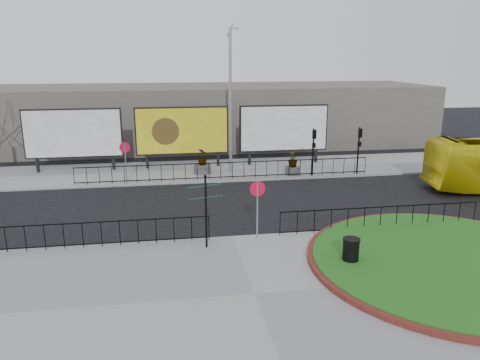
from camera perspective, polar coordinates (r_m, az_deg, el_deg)
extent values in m
plane|color=black|center=(19.96, -0.97, -7.16)|extent=(90.00, 90.00, 0.00)
cube|color=gray|center=(15.48, 1.75, -13.87)|extent=(30.00, 10.00, 0.12)
cube|color=gray|center=(31.32, -4.11, 1.18)|extent=(44.00, 6.00, 0.12)
cylinder|color=maroon|center=(18.98, 24.27, -9.09)|extent=(10.40, 10.40, 0.18)
cylinder|color=#1D5316|center=(18.97, 24.28, -9.04)|extent=(10.00, 10.00, 0.22)
cylinder|color=gray|center=(28.49, -13.75, 1.99)|extent=(0.07, 0.07, 2.40)
cylinder|color=#B70C2D|center=(28.30, -13.87, 3.87)|extent=(0.64, 0.03, 0.64)
cylinder|color=white|center=(28.32, -13.86, 3.87)|extent=(0.50, 0.03, 0.50)
cylinder|color=gray|center=(19.29, 2.13, -3.78)|extent=(0.07, 0.07, 2.40)
cylinder|color=#B70C2D|center=(19.00, 2.16, -1.07)|extent=(0.64, 0.03, 0.64)
cylinder|color=white|center=(19.02, 2.14, -1.06)|extent=(0.50, 0.03, 0.50)
cube|color=black|center=(33.11, -23.44, 1.72)|extent=(0.18, 0.18, 1.00)
cube|color=black|center=(32.25, -15.16, 2.12)|extent=(0.18, 0.18, 1.00)
cube|color=black|center=(32.23, -19.66, 5.38)|extent=(6.20, 0.25, 3.20)
cube|color=white|center=(32.07, -19.71, 5.34)|extent=(6.00, 0.06, 3.00)
cube|color=black|center=(32.08, -11.25, 2.29)|extent=(0.18, 0.18, 1.00)
cube|color=black|center=(32.25, -2.69, 2.63)|extent=(0.18, 0.18, 1.00)
cube|color=black|center=(31.70, -7.07, 6.00)|extent=(6.20, 0.25, 3.20)
cube|color=#CDE11F|center=(31.55, -7.06, 5.95)|extent=(6.00, 0.06, 3.00)
cube|color=black|center=(32.56, 1.16, 2.77)|extent=(0.18, 0.18, 1.00)
cube|color=black|center=(33.73, 9.22, 3.01)|extent=(0.18, 0.18, 1.00)
cube|color=black|center=(32.70, 5.35, 6.32)|extent=(6.20, 0.25, 3.20)
cube|color=white|center=(32.55, 5.42, 6.28)|extent=(6.00, 0.06, 3.00)
cylinder|color=gray|center=(29.73, -1.18, 9.40)|extent=(0.18, 0.18, 9.00)
cylinder|color=gray|center=(29.62, -1.23, 17.80)|extent=(0.43, 0.10, 0.77)
cube|color=gray|center=(29.68, -0.52, 17.99)|extent=(0.35, 0.15, 0.12)
cylinder|color=black|center=(29.75, 8.89, 3.38)|extent=(0.10, 0.10, 3.00)
cube|color=black|center=(29.43, 9.05, 5.53)|extent=(0.22, 0.18, 0.55)
cube|color=black|center=(29.55, 8.99, 4.19)|extent=(0.20, 0.16, 0.30)
cylinder|color=black|center=(30.80, 14.21, 3.50)|extent=(0.10, 0.10, 3.00)
cube|color=black|center=(30.49, 14.44, 5.57)|extent=(0.22, 0.18, 0.55)
cube|color=black|center=(30.61, 14.36, 4.28)|extent=(0.20, 0.16, 0.30)
cube|color=#5F5C53|center=(40.70, -5.45, 7.86)|extent=(40.00, 10.00, 5.00)
cylinder|color=black|center=(18.36, -4.16, -4.03)|extent=(0.08, 0.08, 2.87)
sphere|color=black|center=(17.93, -4.25, 0.44)|extent=(0.13, 0.13, 0.13)
cube|color=black|center=(17.94, -5.32, -0.87)|extent=(0.68, 0.27, 0.03)
cube|color=black|center=(18.19, -3.22, -0.60)|extent=(0.67, 0.36, 0.03)
cube|color=black|center=(18.04, -5.25, -2.30)|extent=(0.68, 0.33, 0.03)
cube|color=black|center=(18.27, -3.13, -2.03)|extent=(0.68, 0.27, 0.03)
cylinder|color=black|center=(17.57, 13.34, -8.63)|extent=(0.59, 0.59, 0.98)
cylinder|color=black|center=(17.37, 13.45, -7.06)|extent=(0.63, 0.63, 0.07)
cylinder|color=#4C4C4F|center=(30.24, -4.61, 1.34)|extent=(1.10, 1.10, 0.57)
imported|color=#1D5316|center=(30.06, -4.64, 2.85)|extent=(0.83, 0.83, 1.06)
cylinder|color=#4C4C4F|center=(30.10, 6.40, 1.16)|extent=(0.95, 0.95, 0.49)
imported|color=#1D5316|center=(29.93, 6.44, 2.60)|extent=(0.74, 0.74, 1.06)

